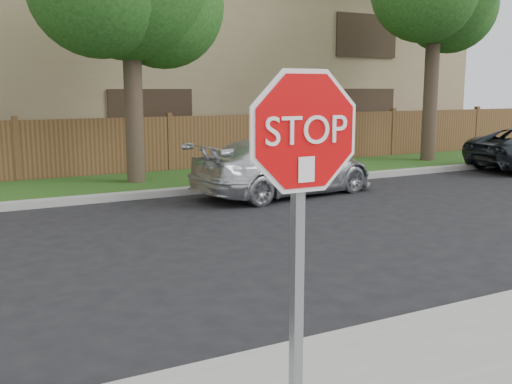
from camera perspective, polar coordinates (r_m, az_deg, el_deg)
ground at (r=5.32m, az=-6.47°, el=-16.94°), size 90.00×90.00×0.00m
far_curb at (r=12.91m, az=-19.96°, el=-1.04°), size 70.00×0.30×0.15m
grass_strip at (r=14.52m, az=-20.91°, el=0.01°), size 70.00×3.00×0.12m
fence at (r=16.00m, az=-21.81°, el=3.50°), size 70.00×0.12×1.60m
stop_sign at (r=3.55m, az=4.41°, el=0.63°), size 1.01×0.13×2.55m
sedan_right at (r=13.48m, az=2.75°, el=2.44°), size 4.65×2.44×1.29m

